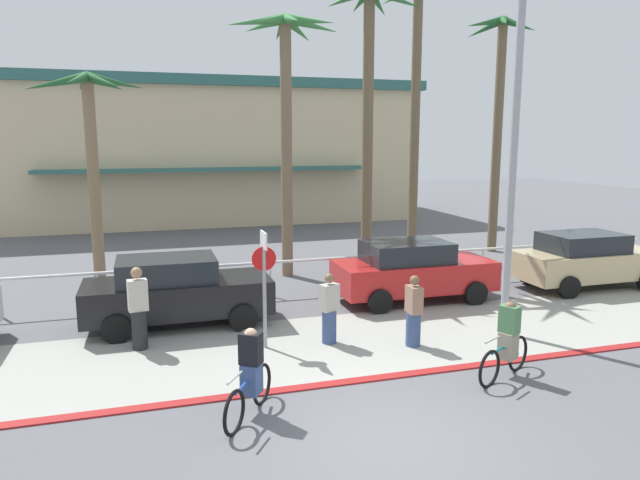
{
  "coord_description": "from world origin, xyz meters",
  "views": [
    {
      "loc": [
        -3.35,
        -7.38,
        4.48
      ],
      "look_at": [
        0.73,
        6.0,
        2.03
      ],
      "focal_mm": 32.56,
      "sensor_mm": 36.0,
      "label": 1
    }
  ],
  "objects_px": {
    "car_tan_3": "(586,260)",
    "cyclist_teal_0": "(507,342)",
    "palm_tree_4": "(368,63)",
    "palm_tree_6": "(499,88)",
    "pedestrian_0": "(329,312)",
    "palm_tree_2": "(88,123)",
    "palm_tree_3": "(286,81)",
    "stop_sign_bike_lane": "(264,273)",
    "pedestrian_2": "(139,312)",
    "palm_tree_5": "(417,66)",
    "cyclist_blue_1": "(250,375)",
    "streetlight_curb": "(520,148)",
    "pedestrian_1": "(414,314)",
    "car_red_2": "(412,270)",
    "car_black_1": "(176,291)"
  },
  "relations": [
    {
      "from": "palm_tree_3",
      "to": "palm_tree_5",
      "type": "bearing_deg",
      "value": 21.38
    },
    {
      "from": "stop_sign_bike_lane",
      "to": "cyclist_blue_1",
      "type": "relative_size",
      "value": 1.66
    },
    {
      "from": "pedestrian_0",
      "to": "palm_tree_5",
      "type": "bearing_deg",
      "value": 54.44
    },
    {
      "from": "palm_tree_6",
      "to": "stop_sign_bike_lane",
      "type": "bearing_deg",
      "value": -143.19
    },
    {
      "from": "palm_tree_4",
      "to": "palm_tree_6",
      "type": "distance_m",
      "value": 6.45
    },
    {
      "from": "cyclist_blue_1",
      "to": "pedestrian_1",
      "type": "xyz_separation_m",
      "value": [
        3.96,
        2.13,
        0.03
      ]
    },
    {
      "from": "palm_tree_4",
      "to": "car_black_1",
      "type": "height_order",
      "value": "palm_tree_4"
    },
    {
      "from": "palm_tree_2",
      "to": "pedestrian_1",
      "type": "xyz_separation_m",
      "value": [
        6.98,
        -8.29,
        -4.23
      ]
    },
    {
      "from": "stop_sign_bike_lane",
      "to": "palm_tree_6",
      "type": "height_order",
      "value": "palm_tree_6"
    },
    {
      "from": "palm_tree_3",
      "to": "pedestrian_0",
      "type": "bearing_deg",
      "value": -95.84
    },
    {
      "from": "pedestrian_0",
      "to": "cyclist_blue_1",
      "type": "bearing_deg",
      "value": -128.6
    },
    {
      "from": "car_black_1",
      "to": "car_tan_3",
      "type": "xyz_separation_m",
      "value": [
        12.12,
        0.12,
        0.0
      ]
    },
    {
      "from": "palm_tree_2",
      "to": "palm_tree_3",
      "type": "distance_m",
      "value": 6.18
    },
    {
      "from": "palm_tree_2",
      "to": "car_black_1",
      "type": "bearing_deg",
      "value": -68.07
    },
    {
      "from": "palm_tree_5",
      "to": "pedestrian_2",
      "type": "height_order",
      "value": "palm_tree_5"
    },
    {
      "from": "car_tan_3",
      "to": "palm_tree_4",
      "type": "bearing_deg",
      "value": 143.46
    },
    {
      "from": "stop_sign_bike_lane",
      "to": "pedestrian_0",
      "type": "height_order",
      "value": "stop_sign_bike_lane"
    },
    {
      "from": "palm_tree_3",
      "to": "car_tan_3",
      "type": "distance_m",
      "value": 10.73
    },
    {
      "from": "palm_tree_6",
      "to": "pedestrian_2",
      "type": "relative_size",
      "value": 5.0
    },
    {
      "from": "car_red_2",
      "to": "car_tan_3",
      "type": "distance_m",
      "value": 5.7
    },
    {
      "from": "streetlight_curb",
      "to": "palm_tree_6",
      "type": "xyz_separation_m",
      "value": [
        5.5,
        9.16,
        2.12
      ]
    },
    {
      "from": "streetlight_curb",
      "to": "cyclist_blue_1",
      "type": "relative_size",
      "value": 4.87
    },
    {
      "from": "palm_tree_6",
      "to": "palm_tree_2",
      "type": "bearing_deg",
      "value": -177.04
    },
    {
      "from": "palm_tree_3",
      "to": "car_tan_3",
      "type": "bearing_deg",
      "value": -26.53
    },
    {
      "from": "palm_tree_3",
      "to": "palm_tree_5",
      "type": "relative_size",
      "value": 0.82
    },
    {
      "from": "pedestrian_0",
      "to": "pedestrian_1",
      "type": "xyz_separation_m",
      "value": [
        1.69,
        -0.71,
        0.0
      ]
    },
    {
      "from": "car_tan_3",
      "to": "cyclist_blue_1",
      "type": "relative_size",
      "value": 2.85
    },
    {
      "from": "car_red_2",
      "to": "pedestrian_2",
      "type": "distance_m",
      "value": 7.5
    },
    {
      "from": "streetlight_curb",
      "to": "pedestrian_2",
      "type": "height_order",
      "value": "streetlight_curb"
    },
    {
      "from": "palm_tree_6",
      "to": "palm_tree_5",
      "type": "bearing_deg",
      "value": 173.51
    },
    {
      "from": "car_tan_3",
      "to": "cyclist_teal_0",
      "type": "distance_m",
      "value": 8.13
    },
    {
      "from": "pedestrian_0",
      "to": "cyclist_teal_0",
      "type": "bearing_deg",
      "value": -45.54
    },
    {
      "from": "stop_sign_bike_lane",
      "to": "palm_tree_3",
      "type": "height_order",
      "value": "palm_tree_3"
    },
    {
      "from": "car_red_2",
      "to": "palm_tree_2",
      "type": "bearing_deg",
      "value": 149.9
    },
    {
      "from": "palm_tree_2",
      "to": "cyclist_teal_0",
      "type": "distance_m",
      "value": 13.69
    },
    {
      "from": "palm_tree_4",
      "to": "pedestrian_0",
      "type": "xyz_separation_m",
      "value": [
        -3.41,
        -6.52,
        -6.18
      ]
    },
    {
      "from": "stop_sign_bike_lane",
      "to": "palm_tree_4",
      "type": "distance_m",
      "value": 9.57
    },
    {
      "from": "cyclist_teal_0",
      "to": "car_tan_3",
      "type": "bearing_deg",
      "value": 39.05
    },
    {
      "from": "palm_tree_4",
      "to": "streetlight_curb",
      "type": "bearing_deg",
      "value": -84.84
    },
    {
      "from": "palm_tree_3",
      "to": "cyclist_blue_1",
      "type": "xyz_separation_m",
      "value": [
        -2.93,
        -9.39,
        -5.56
      ]
    },
    {
      "from": "palm_tree_3",
      "to": "cyclist_teal_0",
      "type": "height_order",
      "value": "palm_tree_3"
    },
    {
      "from": "palm_tree_5",
      "to": "cyclist_blue_1",
      "type": "bearing_deg",
      "value": -126.33
    },
    {
      "from": "streetlight_curb",
      "to": "cyclist_teal_0",
      "type": "xyz_separation_m",
      "value": [
        -1.41,
        -1.91,
        -3.58
      ]
    },
    {
      "from": "palm_tree_6",
      "to": "palm_tree_4",
      "type": "bearing_deg",
      "value": -163.47
    },
    {
      "from": "car_red_2",
      "to": "pedestrian_0",
      "type": "height_order",
      "value": "car_red_2"
    },
    {
      "from": "cyclist_teal_0",
      "to": "palm_tree_3",
      "type": "bearing_deg",
      "value": 102.13
    },
    {
      "from": "palm_tree_2",
      "to": "palm_tree_4",
      "type": "height_order",
      "value": "palm_tree_4"
    },
    {
      "from": "palm_tree_4",
      "to": "cyclist_teal_0",
      "type": "relative_size",
      "value": 5.68
    },
    {
      "from": "palm_tree_5",
      "to": "car_tan_3",
      "type": "bearing_deg",
      "value": -66.67
    },
    {
      "from": "pedestrian_1",
      "to": "streetlight_curb",
      "type": "bearing_deg",
      "value": -2.34
    }
  ]
}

